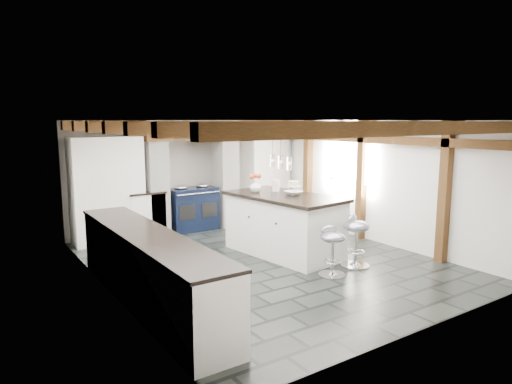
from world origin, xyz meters
TOP-DOWN VIEW (x-y plane):
  - ground at (0.00, 0.00)m, footprint 6.00×6.00m
  - room_shell at (-0.61, 1.42)m, footprint 6.00×6.03m
  - range_cooker at (0.00, 2.68)m, footprint 1.00×0.63m
  - kitchen_island at (0.54, 0.19)m, footprint 1.35×2.22m
  - bar_stool_near at (1.05, -1.00)m, footprint 0.55×0.55m
  - bar_stool_far at (0.45, -1.12)m, footprint 0.46×0.46m

SIDE VIEW (x-z plane):
  - ground at x=0.00m, z-range 0.00..0.00m
  - range_cooker at x=0.00m, z-range -0.03..0.96m
  - bar_stool_far at x=0.45m, z-range 0.09..0.85m
  - bar_stool_near at x=1.05m, z-range 0.10..0.94m
  - kitchen_island at x=0.54m, z-range -0.16..1.23m
  - room_shell at x=-0.61m, z-range -1.93..4.07m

